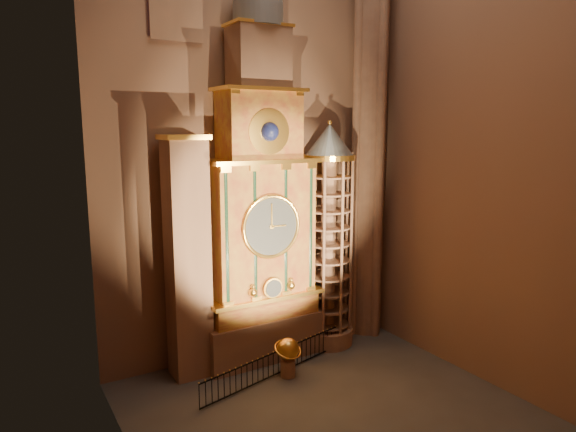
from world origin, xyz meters
TOP-DOWN VIEW (x-y plane):
  - floor at (0.00, 0.00)m, footprint 14.00×14.00m
  - wall_back at (0.00, 6.00)m, footprint 22.00×0.00m
  - wall_left at (-7.00, 0.00)m, footprint 0.00×22.00m
  - wall_right at (7.00, 0.00)m, footprint 0.00×22.00m
  - astronomical_clock at (0.00, 4.96)m, footprint 5.60×2.41m
  - portrait_tower at (-3.40, 4.98)m, footprint 1.80×1.60m
  - stair_turret at (3.50, 4.70)m, footprint 2.50×2.50m
  - gothic_pier at (6.10, 5.00)m, footprint 2.04×2.04m
  - celestial_globe at (0.06, 2.68)m, footprint 1.32×1.27m
  - iron_railing at (-0.38, 2.94)m, footprint 7.63×1.96m

SIDE VIEW (x-z plane):
  - floor at x=0.00m, z-range 0.00..0.00m
  - iron_railing at x=-0.38m, z-range 0.05..1.10m
  - celestial_globe at x=0.06m, z-range 0.17..1.87m
  - portrait_tower at x=-3.40m, z-range 0.05..10.25m
  - stair_turret at x=3.50m, z-range -0.13..10.67m
  - astronomical_clock at x=0.00m, z-range -1.67..15.03m
  - wall_back at x=0.00m, z-range 0.00..22.00m
  - wall_left at x=-7.00m, z-range 0.00..22.00m
  - wall_right at x=7.00m, z-range 0.00..22.00m
  - gothic_pier at x=6.10m, z-range 0.00..22.00m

